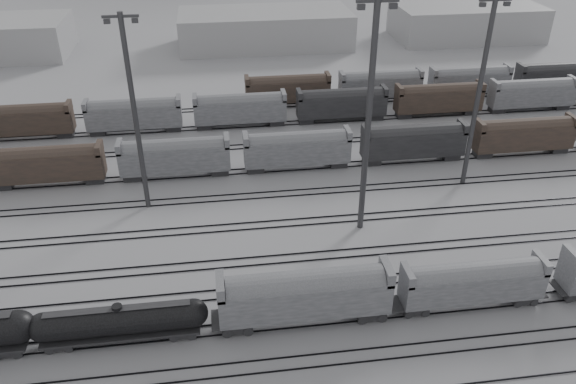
{
  "coord_description": "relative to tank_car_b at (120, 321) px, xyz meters",
  "views": [
    {
      "loc": [
        -3.13,
        -38.32,
        37.91
      ],
      "look_at": [
        4.84,
        18.73,
        4.0
      ],
      "focal_mm": 35.0,
      "sensor_mm": 36.0,
      "label": 1
    }
  ],
  "objects": [
    {
      "name": "ground",
      "position": [
        12.95,
        -1.0,
        -2.27
      ],
      "size": [
        900.0,
        900.0,
        0.0
      ],
      "primitive_type": "plane",
      "color": "#AAAAAE",
      "rests_on": "ground"
    },
    {
      "name": "tracks",
      "position": [
        12.95,
        16.5,
        -2.19
      ],
      "size": [
        220.0,
        71.5,
        0.16
      ],
      "color": "black",
      "rests_on": "ground"
    },
    {
      "name": "tank_car_b",
      "position": [
        0.0,
        0.0,
        0.0
      ],
      "size": [
        15.88,
        2.65,
        3.92
      ],
      "color": "black",
      "rests_on": "ground"
    },
    {
      "name": "hopper_car_a",
      "position": [
        16.89,
        0.0,
        1.29
      ],
      "size": [
        16.12,
        3.2,
        5.77
      ],
      "color": "black",
      "rests_on": "ground"
    },
    {
      "name": "hopper_car_b",
      "position": [
        33.33,
        0.0,
        0.84
      ],
      "size": [
        14.05,
        2.79,
        5.03
      ],
      "color": "black",
      "rests_on": "ground"
    },
    {
      "name": "light_mast_b",
      "position": [
        0.57,
        23.38,
        10.62
      ],
      "size": [
        3.89,
        0.62,
        24.29
      ],
      "color": "#3B3B3D",
      "rests_on": "ground"
    },
    {
      "name": "light_mast_c",
      "position": [
        26.19,
        15.06,
        12.0
      ],
      "size": [
        4.31,
        0.69,
        26.91
      ],
      "color": "#3B3B3D",
      "rests_on": "ground"
    },
    {
      "name": "light_mast_d",
      "position": [
        42.79,
        23.62,
        10.86
      ],
      "size": [
        3.96,
        0.63,
        24.75
      ],
      "color": "#3B3B3D",
      "rests_on": "ground"
    },
    {
      "name": "bg_string_near",
      "position": [
        20.95,
        31.0,
        0.53
      ],
      "size": [
        151.0,
        3.0,
        5.6
      ],
      "color": "gray",
      "rests_on": "ground"
    },
    {
      "name": "bg_string_mid",
      "position": [
        30.95,
        47.0,
        0.53
      ],
      "size": [
        151.0,
        3.0,
        5.6
      ],
      "color": "black",
      "rests_on": "ground"
    },
    {
      "name": "bg_string_far",
      "position": [
        48.45,
        55.0,
        0.53
      ],
      "size": [
        66.0,
        3.0,
        5.6
      ],
      "color": "#49382E",
      "rests_on": "ground"
    },
    {
      "name": "warehouse_mid",
      "position": [
        22.95,
        94.0,
        1.73
      ],
      "size": [
        40.0,
        18.0,
        8.0
      ],
      "primitive_type": "cube",
      "color": "#A4A4A7",
      "rests_on": "ground"
    },
    {
      "name": "warehouse_right",
      "position": [
        72.95,
        94.0,
        1.73
      ],
      "size": [
        35.0,
        18.0,
        8.0
      ],
      "primitive_type": "cube",
      "color": "#A4A4A7",
      "rests_on": "ground"
    }
  ]
}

